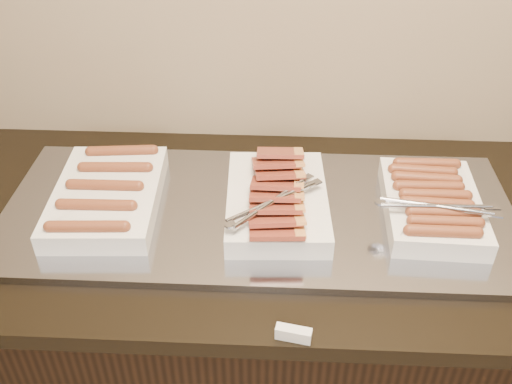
{
  "coord_description": "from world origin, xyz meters",
  "views": [
    {
      "loc": [
        0.03,
        1.08,
        1.75
      ],
      "look_at": [
        -0.02,
        2.13,
        0.97
      ],
      "focal_mm": 40.0,
      "sensor_mm": 36.0,
      "label": 1
    }
  ],
  "objects_px": {
    "counter": "(264,338)",
    "warming_tray": "(258,212)",
    "dish_left": "(107,195)",
    "dish_right": "(432,204)",
    "dish_center": "(277,199)"
  },
  "relations": [
    {
      "from": "counter",
      "to": "dish_left",
      "type": "height_order",
      "value": "dish_left"
    },
    {
      "from": "warming_tray",
      "to": "dish_right",
      "type": "relative_size",
      "value": 3.7
    },
    {
      "from": "warming_tray",
      "to": "dish_center",
      "type": "height_order",
      "value": "dish_center"
    },
    {
      "from": "counter",
      "to": "dish_center",
      "type": "bearing_deg",
      "value": -9.27
    },
    {
      "from": "counter",
      "to": "warming_tray",
      "type": "distance_m",
      "value": 0.46
    },
    {
      "from": "dish_left",
      "to": "dish_center",
      "type": "relative_size",
      "value": 1.01
    },
    {
      "from": "warming_tray",
      "to": "dish_right",
      "type": "distance_m",
      "value": 0.4
    },
    {
      "from": "dish_left",
      "to": "dish_right",
      "type": "xyz_separation_m",
      "value": [
        0.75,
        -0.0,
        0.01
      ]
    },
    {
      "from": "dish_center",
      "to": "dish_right",
      "type": "bearing_deg",
      "value": -2.62
    },
    {
      "from": "dish_left",
      "to": "dish_center",
      "type": "bearing_deg",
      "value": -3.48
    },
    {
      "from": "warming_tray",
      "to": "dish_left",
      "type": "bearing_deg",
      "value": 180.0
    },
    {
      "from": "dish_left",
      "to": "dish_right",
      "type": "distance_m",
      "value": 0.75
    },
    {
      "from": "warming_tray",
      "to": "dish_center",
      "type": "relative_size",
      "value": 3.28
    },
    {
      "from": "counter",
      "to": "warming_tray",
      "type": "height_order",
      "value": "warming_tray"
    },
    {
      "from": "warming_tray",
      "to": "dish_center",
      "type": "bearing_deg",
      "value": -5.79
    }
  ]
}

